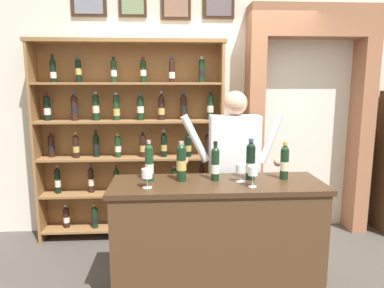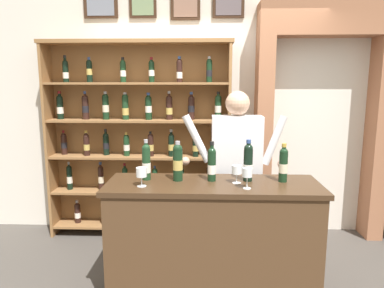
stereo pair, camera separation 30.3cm
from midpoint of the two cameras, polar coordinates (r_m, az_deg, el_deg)
name	(u,v)px [view 2 (the right image)]	position (r m, az deg, el deg)	size (l,w,h in m)	color
back_wall	(206,84)	(4.17, 4.38, 9.72)	(12.00, 0.19, 3.48)	silver
wine_shelf	(139,135)	(4.00, -6.41, 1.41)	(2.08, 0.30, 2.20)	olive
archway_doorway	(319,108)	(4.29, 21.78, 5.48)	(1.44, 0.45, 2.59)	#9E6647
tasting_counter	(213,241)	(2.98, 6.38, -15.37)	(1.69, 0.57, 0.97)	#4C331E
shopkeeper	(236,159)	(3.30, 9.84, -2.47)	(0.97, 0.22, 1.68)	#2D3347
tasting_bottle_vin_santo	(147,162)	(2.86, -4.38, -2.90)	(0.07, 0.07, 0.33)	#19381E
tasting_bottle_grappa	(178,161)	(2.82, 0.79, -2.88)	(0.08, 0.08, 0.32)	black
tasting_bottle_prosecco	(212,164)	(2.83, 6.34, -3.22)	(0.07, 0.07, 0.32)	black
tasting_bottle_riserva	(248,162)	(2.88, 12.11, -2.93)	(0.07, 0.07, 0.34)	black
tasting_bottle_chianti	(284,164)	(2.93, 17.51, -3.12)	(0.07, 0.07, 0.31)	black
wine_glass_right	(248,173)	(2.67, 12.22, -4.69)	(0.07, 0.07, 0.16)	silver
wine_glass_left	(237,170)	(2.80, 10.40, -4.26)	(0.08, 0.08, 0.14)	silver
wine_glass_spare	(142,173)	(2.68, -4.96, -4.79)	(0.08, 0.08, 0.15)	silver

